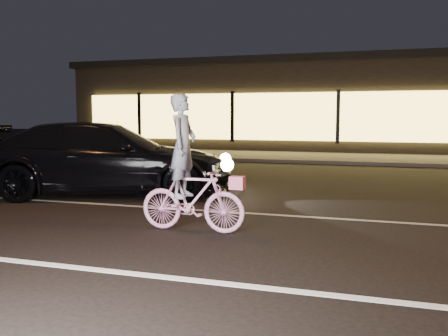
% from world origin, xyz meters
% --- Properties ---
extents(ground, '(90.00, 90.00, 0.00)m').
position_xyz_m(ground, '(0.00, 0.00, 0.00)').
color(ground, black).
rests_on(ground, ground).
extents(lane_stripe_near, '(60.00, 0.12, 0.01)m').
position_xyz_m(lane_stripe_near, '(0.00, -1.50, 0.00)').
color(lane_stripe_near, silver).
rests_on(lane_stripe_near, ground).
extents(lane_stripe_far, '(60.00, 0.10, 0.01)m').
position_xyz_m(lane_stripe_far, '(0.00, 2.00, 0.00)').
color(lane_stripe_far, gray).
rests_on(lane_stripe_far, ground).
extents(sidewalk, '(30.00, 4.00, 0.12)m').
position_xyz_m(sidewalk, '(0.00, 13.00, 0.06)').
color(sidewalk, '#383533').
rests_on(sidewalk, ground).
extents(storefront, '(25.40, 8.42, 4.20)m').
position_xyz_m(storefront, '(0.00, 18.97, 2.15)').
color(storefront, black).
rests_on(storefront, ground).
extents(cyclist, '(1.55, 0.54, 1.96)m').
position_xyz_m(cyclist, '(-0.75, 0.48, 0.70)').
color(cyclist, '#EF40A0').
rests_on(cyclist, ground).
extents(sedan, '(5.60, 3.71, 1.51)m').
position_xyz_m(sedan, '(-3.63, 3.01, 0.75)').
color(sedan, black).
rests_on(sedan, ground).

